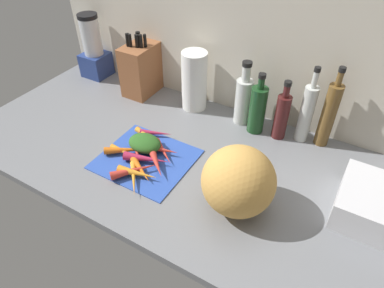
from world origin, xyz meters
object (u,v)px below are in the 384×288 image
(paper_towel_roll, at_px, (194,81))
(bottle_2, at_px, (282,115))
(carrot_6, at_px, (127,150))
(bottle_1, at_px, (258,109))
(carrot_0, at_px, (147,159))
(knife_block, at_px, (141,69))
(carrot_4, at_px, (155,160))
(carrot_12, at_px, (158,149))
(winter_squash, at_px, (238,181))
(bottle_0, at_px, (243,99))
(carrot_10, at_px, (141,170))
(bottle_4, at_px, (329,114))
(carrot_11, at_px, (135,170))
(carrot_9, at_px, (148,137))
(carrot_8, at_px, (164,151))
(bottle_3, at_px, (306,113))
(dish_rack, at_px, (380,207))
(carrot_2, at_px, (124,152))
(carrot_3, at_px, (137,150))
(blender_appliance, at_px, (94,50))
(carrot_1, at_px, (137,173))
(cutting_board, at_px, (146,159))
(carrot_5, at_px, (134,178))
(carrot_7, at_px, (156,133))

(paper_towel_roll, distance_m, bottle_2, 0.39)
(carrot_6, distance_m, bottle_1, 0.52)
(carrot_0, xyz_separation_m, knife_block, (-0.31, 0.40, 0.09))
(carrot_4, bearing_deg, carrot_12, 116.24)
(winter_squash, xyz_separation_m, bottle_0, (-0.17, 0.43, -0.00))
(carrot_10, bearing_deg, bottle_4, 44.60)
(carrot_11, height_order, bottle_2, bottle_2)
(carrot_9, height_order, carrot_12, carrot_12)
(carrot_8, height_order, bottle_3, bottle_3)
(carrot_4, relative_size, bottle_2, 0.72)
(bottle_0, height_order, dish_rack, bottle_0)
(carrot_6, height_order, knife_block, knife_block)
(carrot_12, xyz_separation_m, bottle_3, (0.43, 0.36, 0.10))
(carrot_9, bearing_deg, carrot_2, -103.04)
(carrot_9, bearing_deg, carrot_3, -81.82)
(bottle_0, relative_size, bottle_1, 1.06)
(knife_block, relative_size, bottle_1, 1.12)
(carrot_2, relative_size, winter_squash, 0.50)
(carrot_9, relative_size, bottle_2, 0.57)
(carrot_10, height_order, dish_rack, dish_rack)
(carrot_6, xyz_separation_m, bottle_0, (0.28, 0.41, 0.09))
(blender_appliance, distance_m, paper_towel_roll, 0.57)
(bottle_3, bearing_deg, carrot_3, -141.02)
(carrot_0, bearing_deg, dish_rack, 11.75)
(carrot_2, relative_size, bottle_3, 0.37)
(bottle_0, relative_size, dish_rack, 1.10)
(carrot_6, relative_size, bottle_1, 0.66)
(carrot_1, relative_size, carrot_6, 0.85)
(carrot_4, bearing_deg, carrot_11, -113.44)
(cutting_board, relative_size, bottle_1, 1.29)
(paper_towel_roll, distance_m, bottle_4, 0.55)
(carrot_4, relative_size, bottle_4, 0.55)
(cutting_board, xyz_separation_m, dish_rack, (0.76, 0.14, 0.05))
(carrot_5, bearing_deg, carrot_2, 142.03)
(paper_towel_roll, xyz_separation_m, dish_rack, (0.78, -0.25, -0.08))
(carrot_4, height_order, carrot_7, carrot_4)
(cutting_board, xyz_separation_m, carrot_8, (0.04, 0.05, 0.01))
(carrot_6, bearing_deg, bottle_1, 47.24)
(carrot_0, distance_m, carrot_8, 0.07)
(carrot_0, distance_m, carrot_1, 0.08)
(carrot_4, distance_m, dish_rack, 0.73)
(winter_squash, distance_m, bottle_3, 0.44)
(carrot_11, bearing_deg, carrot_8, 78.34)
(cutting_board, relative_size, carrot_6, 1.96)
(carrot_10, xyz_separation_m, bottle_2, (0.34, 0.44, 0.08))
(carrot_3, height_order, carrot_11, same)
(paper_towel_roll, bearing_deg, carrot_11, -85.44)
(carrot_3, bearing_deg, winter_squash, -5.10)
(carrot_12, bearing_deg, dish_rack, 7.01)
(carrot_8, xyz_separation_m, carrot_9, (-0.10, 0.04, 0.00))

